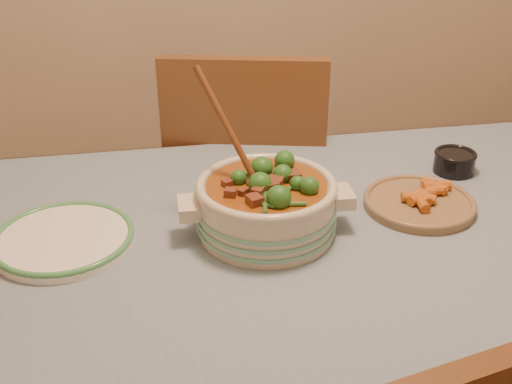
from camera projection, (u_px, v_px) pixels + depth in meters
dining_table at (349, 271)px, 1.43m from camera, size 1.68×1.08×0.76m
stew_casserole at (266, 202)px, 1.36m from camera, size 0.38×0.30×0.36m
white_plate at (64, 239)px, 1.35m from camera, size 0.36×0.36×0.03m
condiment_bowl at (455, 161)px, 1.64m from camera, size 0.12×0.12×0.06m
fried_plate at (419, 201)px, 1.48m from camera, size 0.26×0.26×0.04m
chair_far at (247, 181)px, 2.02m from camera, size 0.56×0.56×1.00m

